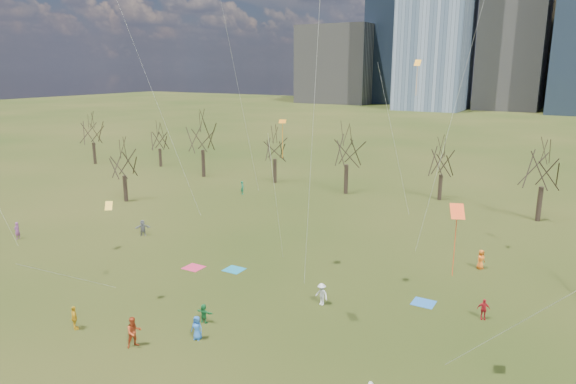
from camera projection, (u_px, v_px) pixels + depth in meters
The scene contains 17 objects.
ground at pixel (196, 334), 33.39m from camera, with size 500.00×500.00×0.00m, color black.
downtown_skyline at pixel (534, 9), 202.53m from camera, with size 212.50×78.00×118.00m.
bare_tree_row at pixel (389, 157), 63.30m from camera, with size 113.04×29.80×9.50m.
blanket_teal at pixel (234, 270), 43.97m from camera, with size 1.60×1.50×0.03m, color #187294.
blanket_navy at pixel (424, 303), 37.78m from camera, with size 1.60×1.50×0.03m, color #245FA9.
blanket_crimson at pixel (194, 268), 44.42m from camera, with size 1.60×1.50×0.03m, color #CA284F.
person_0 at pixel (197, 328), 32.60m from camera, with size 0.77×0.50×1.58m, color #2862B0.
person_2 at pixel (134, 332), 31.69m from camera, with size 0.96×0.75×1.98m, color #AD3C18.
person_4 at pixel (74, 318), 33.82m from camera, with size 0.96×0.40×1.64m, color gold.
person_5 at pixel (204, 313), 34.75m from camera, with size 1.25×0.40×1.35m, color #1A7634.
person_7 at pixel (17, 231), 51.69m from camera, with size 0.64×0.42×1.75m, color #8F4787.
person_9 at pixel (322, 294), 37.35m from camera, with size 1.07×0.61×1.65m, color silver.
person_10 at pixel (484, 309), 35.21m from camera, with size 0.88×0.36×1.50m, color red.
person_11 at pixel (143, 228), 52.71m from camera, with size 1.54×0.49×1.66m, color slate.
person_12 at pixel (481, 259), 44.00m from camera, with size 0.84×0.55×1.72m, color orange.
person_13 at pixel (242, 188), 69.89m from camera, with size 0.66×0.43×1.81m, color #19744C.
kites_airborne at pixel (312, 131), 41.18m from camera, with size 49.90×40.50×25.88m.
Camera 1 is at (20.31, -23.19, 16.93)m, focal length 32.00 mm.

